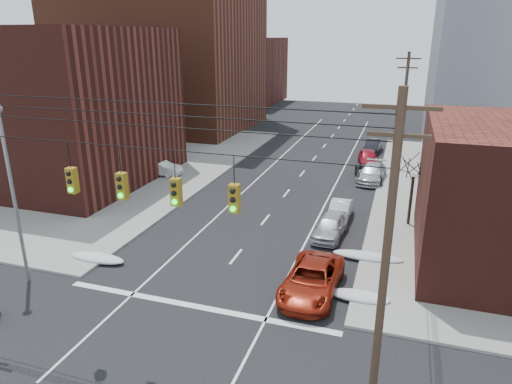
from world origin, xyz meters
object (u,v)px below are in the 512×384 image
Objects in this scene: parked_car_d at (372,173)px; lot_car_a at (159,167)px; parked_car_e at (368,158)px; lot_car_d at (98,158)px; parked_car_f at (373,146)px; parked_car_b at (340,211)px; lot_car_b at (119,168)px; red_pickup at (312,279)px; parked_car_a at (330,226)px; parked_car_c at (368,174)px; lot_car_c at (53,177)px.

parked_car_d is 1.19× the size of lot_car_a.
parked_car_e reaches higher than lot_car_d.
parked_car_f is at bearing -55.29° from lot_car_d.
parked_car_b is at bearing -109.19° from lot_car_a.
lot_car_d is at bearing -146.15° from parked_car_f.
lot_car_b reaches higher than parked_car_e.
red_pickup is at bearing -118.95° from lot_car_d.
parked_car_d reaches higher than parked_car_f.
lot_car_b reaches higher than lot_car_d.
parked_car_b is at bearing 91.12° from parked_car_a.
parked_car_e is 0.89× the size of lot_car_b.
red_pickup is 10.23m from parked_car_b.
parked_car_c is 26.25m from lot_car_d.
lot_car_c reaches higher than parked_car_c.
parked_car_e is at bearing -48.84° from lot_car_c.
parked_car_b is 9.98m from parked_car_c.
lot_car_d is at bearing 165.00° from parked_car_b.
lot_car_d is at bearing -169.67° from parked_car_e.
lot_car_c is at bearing 159.02° from red_pickup.
parked_car_d is at bearing -59.00° from lot_car_c.
parked_car_e is 29.48m from lot_car_c.
parked_car_e is at bearing 87.57° from parked_car_b.
lot_car_a is at bearing -94.80° from lot_car_d.
parked_car_d is 1.15× the size of lot_car_c.
parked_car_d is at bearing 87.86° from red_pickup.
parked_car_d reaches higher than lot_car_c.
lot_car_c is (-25.83, -9.77, 0.14)m from parked_car_c.
parked_car_d is 1.21× the size of parked_car_f.
red_pickup is 1.29× the size of lot_car_a.
lot_car_b is (-21.37, -17.27, 0.17)m from parked_car_f.
parked_car_b is at bearing 92.08° from red_pickup.
lot_car_d is (-7.57, 1.33, -0.08)m from lot_car_a.
lot_car_d is (-24.98, 16.94, 0.01)m from red_pickup.
lot_car_d is at bearing 81.56° from lot_car_b.
lot_car_d is at bearing 12.47° from lot_car_c.
parked_car_b is 21.23m from parked_car_f.
parked_car_f is at bearing 90.57° from red_pickup.
parked_car_f is (0.05, 6.06, -0.09)m from parked_car_e.
lot_car_b is at bearing -136.73° from parked_car_f.
lot_car_b reaches higher than lot_car_a.
parked_car_b is at bearing -104.25° from parked_car_c.
parked_car_c is 5.27m from parked_car_e.
lot_car_b is 1.16× the size of lot_car_c.
red_pickup is 1.20× the size of parked_car_e.
parked_car_a is 18.31m from parked_car_e.
lot_car_c is (-26.14, -9.76, 0.05)m from parked_car_d.
lot_car_b is (-21.32, -11.22, 0.09)m from parked_car_e.
parked_car_d is 27.90m from lot_car_c.
parked_car_c is at bearing -92.89° from parked_car_e.
parked_car_f is (-0.72, 11.32, -0.05)m from parked_car_d.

